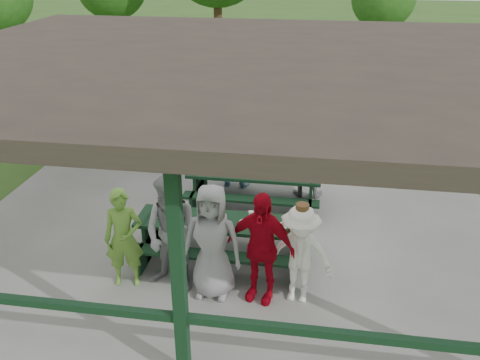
% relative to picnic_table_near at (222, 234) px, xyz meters
% --- Properties ---
extents(ground, '(90.00, 90.00, 0.00)m').
position_rel_picnic_table_near_xyz_m(ground, '(0.01, 1.20, -0.58)').
color(ground, '#295119').
rests_on(ground, ground).
extents(concrete_slab, '(10.00, 8.00, 0.10)m').
position_rel_picnic_table_near_xyz_m(concrete_slab, '(0.01, 1.20, -0.53)').
color(concrete_slab, slate).
rests_on(concrete_slab, ground).
extents(pavilion_structure, '(10.60, 8.60, 3.24)m').
position_rel_picnic_table_near_xyz_m(pavilion_structure, '(0.01, 1.20, 2.59)').
color(pavilion_structure, black).
rests_on(pavilion_structure, concrete_slab).
extents(picnic_table_near, '(2.85, 1.39, 0.75)m').
position_rel_picnic_table_near_xyz_m(picnic_table_near, '(0.00, 0.00, 0.00)').
color(picnic_table_near, black).
rests_on(picnic_table_near, concrete_slab).
extents(picnic_table_far, '(2.65, 1.39, 0.75)m').
position_rel_picnic_table_near_xyz_m(picnic_table_far, '(0.28, 2.00, -0.01)').
color(picnic_table_far, black).
rests_on(picnic_table_far, concrete_slab).
extents(table_setting, '(2.28, 0.45, 0.10)m').
position_rel_picnic_table_near_xyz_m(table_setting, '(0.02, 0.02, 0.30)').
color(table_setting, white).
rests_on(table_setting, picnic_table_near).
extents(contestant_green, '(0.67, 0.52, 1.63)m').
position_rel_picnic_table_near_xyz_m(contestant_green, '(-1.36, -0.87, 0.33)').
color(contestant_green, '#609533').
rests_on(contestant_green, concrete_slab).
extents(contestant_grey_left, '(1.05, 0.89, 1.89)m').
position_rel_picnic_table_near_xyz_m(contestant_grey_left, '(-0.58, -0.86, 0.46)').
color(contestant_grey_left, gray).
rests_on(contestant_grey_left, concrete_slab).
extents(contestant_grey_mid, '(0.91, 0.60, 1.82)m').
position_rel_picnic_table_near_xyz_m(contestant_grey_mid, '(0.03, -0.92, 0.43)').
color(contestant_grey_mid, gray).
rests_on(contestant_grey_mid, concrete_slab).
extents(contestant_red, '(1.11, 0.66, 1.77)m').
position_rel_picnic_table_near_xyz_m(contestant_red, '(0.75, -0.92, 0.40)').
color(contestant_red, '#A40515').
rests_on(contestant_red, concrete_slab).
extents(contestant_white_fedora, '(1.07, 0.70, 1.62)m').
position_rel_picnic_table_near_xyz_m(contestant_white_fedora, '(1.32, -0.88, 0.30)').
color(contestant_white_fedora, white).
rests_on(contestant_white_fedora, concrete_slab).
extents(spectator_lblue, '(1.49, 0.61, 1.56)m').
position_rel_picnic_table_near_xyz_m(spectator_lblue, '(-0.24, 2.91, 0.30)').
color(spectator_lblue, '#88B9D3').
rests_on(spectator_lblue, concrete_slab).
extents(spectator_blue, '(0.80, 0.60, 1.97)m').
position_rel_picnic_table_near_xyz_m(spectator_blue, '(-1.67, 3.40, 0.50)').
color(spectator_blue, '#4256AE').
rests_on(spectator_blue, concrete_slab).
extents(spectator_grey, '(0.86, 0.69, 1.68)m').
position_rel_picnic_table_near_xyz_m(spectator_grey, '(1.27, 2.71, 0.36)').
color(spectator_grey, gray).
rests_on(spectator_grey, concrete_slab).
extents(pickup_truck, '(6.01, 3.86, 1.54)m').
position_rel_picnic_table_near_xyz_m(pickup_truck, '(1.54, 10.23, 0.19)').
color(pickup_truck, silver).
rests_on(pickup_truck, ground).
extents(farm_trailer, '(3.51, 2.28, 1.23)m').
position_rel_picnic_table_near_xyz_m(farm_trailer, '(-1.97, 9.90, 0.03)').
color(farm_trailer, navy).
rests_on(farm_trailer, ground).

